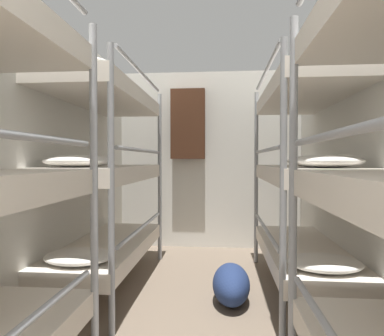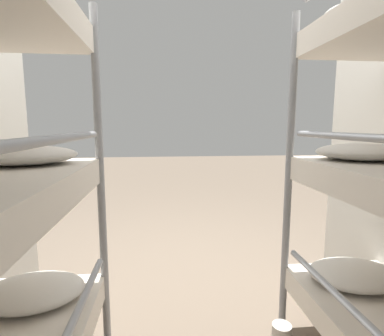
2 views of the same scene
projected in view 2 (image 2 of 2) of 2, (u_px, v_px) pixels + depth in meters
ground_plane at (189, 284)px, 2.45m from camera, size 20.00×20.00×0.00m
tin_can at (281, 336)px, 1.74m from camera, size 0.11×0.11×0.14m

